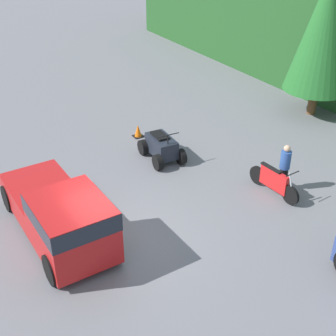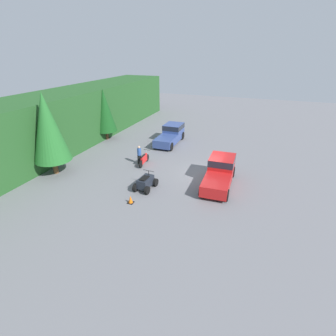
{
  "view_description": "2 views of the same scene",
  "coord_description": "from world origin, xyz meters",
  "px_view_note": "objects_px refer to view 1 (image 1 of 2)",
  "views": [
    {
      "loc": [
        10.12,
        -4.35,
        8.92
      ],
      "look_at": [
        -1.62,
        2.69,
        0.95
      ],
      "focal_mm": 50.0,
      "sensor_mm": 36.0,
      "label": 1
    },
    {
      "loc": [
        -19.53,
        -3.97,
        9.7
      ],
      "look_at": [
        -1.62,
        2.69,
        0.95
      ],
      "focal_mm": 28.0,
      "sensor_mm": 36.0,
      "label": 2
    }
  ],
  "objects_px": {
    "quad_atv": "(162,147)",
    "traffic_cone": "(138,131)",
    "pickup_truck_red": "(61,215)",
    "dirt_bike": "(274,181)",
    "rider_person": "(285,166)"
  },
  "relations": [
    {
      "from": "quad_atv",
      "to": "traffic_cone",
      "type": "distance_m",
      "value": 2.22
    },
    {
      "from": "pickup_truck_red",
      "to": "dirt_bike",
      "type": "relative_size",
      "value": 2.31
    },
    {
      "from": "pickup_truck_red",
      "to": "quad_atv",
      "type": "xyz_separation_m",
      "value": [
        -2.93,
        5.05,
        -0.49
      ]
    },
    {
      "from": "dirt_bike",
      "to": "rider_person",
      "type": "distance_m",
      "value": 0.64
    },
    {
      "from": "rider_person",
      "to": "traffic_cone",
      "type": "relative_size",
      "value": 3.15
    },
    {
      "from": "dirt_bike",
      "to": "quad_atv",
      "type": "relative_size",
      "value": 1.09
    },
    {
      "from": "rider_person",
      "to": "dirt_bike",
      "type": "bearing_deg",
      "value": -90.9
    },
    {
      "from": "quad_atv",
      "to": "traffic_cone",
      "type": "relative_size",
      "value": 3.73
    },
    {
      "from": "quad_atv",
      "to": "rider_person",
      "type": "height_order",
      "value": "rider_person"
    },
    {
      "from": "rider_person",
      "to": "pickup_truck_red",
      "type": "bearing_deg",
      "value": -103.64
    },
    {
      "from": "traffic_cone",
      "to": "pickup_truck_red",
      "type": "bearing_deg",
      "value": -45.21
    },
    {
      "from": "dirt_bike",
      "to": "rider_person",
      "type": "bearing_deg",
      "value": 90.34
    },
    {
      "from": "dirt_bike",
      "to": "rider_person",
      "type": "relative_size",
      "value": 1.29
    },
    {
      "from": "rider_person",
      "to": "traffic_cone",
      "type": "height_order",
      "value": "rider_person"
    },
    {
      "from": "pickup_truck_red",
      "to": "dirt_bike",
      "type": "height_order",
      "value": "pickup_truck_red"
    }
  ]
}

